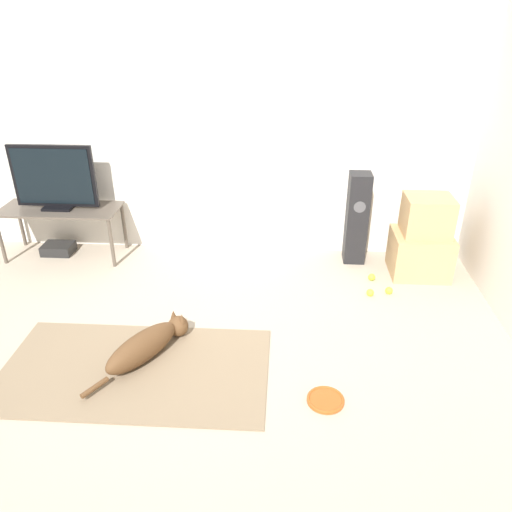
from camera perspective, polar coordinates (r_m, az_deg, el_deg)
ground_plane at (r=3.62m, az=-10.15°, el=-13.64°), size 12.00×12.00×0.00m
wall_back at (r=4.92m, az=-5.94°, el=14.62°), size 8.00×0.06×2.55m
area_rug at (r=3.74m, az=-13.67°, el=-12.46°), size 1.89×1.03×0.01m
dog at (r=3.76m, az=-12.33°, el=-9.83°), size 0.58×0.85×0.22m
frisbee at (r=3.43m, az=7.95°, el=-15.96°), size 0.25×0.25×0.03m
cardboard_box_lower at (r=4.96m, az=18.22°, el=0.25°), size 0.53×0.46×0.41m
cardboard_box_upper at (r=4.83m, az=18.99°, el=4.40°), size 0.42×0.37×0.36m
floor_speaker at (r=4.94m, az=11.45°, el=4.23°), size 0.20×0.21×0.91m
tv_stand at (r=5.30m, az=-21.44°, el=4.52°), size 1.16×0.47×0.52m
tv at (r=5.19m, az=-22.12°, el=8.25°), size 0.81×0.20×0.63m
tennis_ball_by_boxes at (r=4.79m, az=13.08°, el=-2.37°), size 0.07×0.07×0.07m
tennis_ball_near_speaker at (r=4.54m, az=12.92°, el=-4.10°), size 0.07×0.07×0.07m
tennis_ball_loose_on_carpet at (r=4.61m, az=14.95°, el=-3.84°), size 0.07×0.07×0.07m
game_console at (r=5.54m, az=-21.65°, el=0.79°), size 0.30×0.23×0.10m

